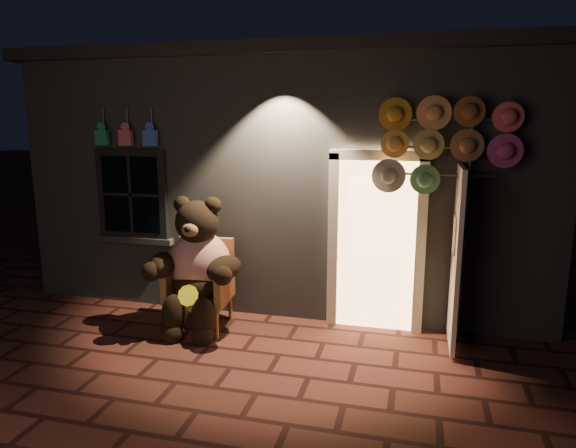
% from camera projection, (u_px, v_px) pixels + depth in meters
% --- Properties ---
extents(ground, '(60.00, 60.00, 0.00)m').
position_uv_depth(ground, '(230.00, 368.00, 5.34)').
color(ground, '#5A2922').
rests_on(ground, ground).
extents(shop_building, '(7.30, 5.95, 3.51)m').
position_uv_depth(shop_building, '(310.00, 166.00, 8.77)').
color(shop_building, slate).
rests_on(shop_building, ground).
extents(wicker_armchair, '(0.78, 0.71, 1.08)m').
position_uv_depth(wicker_armchair, '(202.00, 283.00, 6.37)').
color(wicker_armchair, '#A0823E').
rests_on(wicker_armchair, ground).
extents(teddy_bear, '(1.23, 0.98, 1.69)m').
position_uv_depth(teddy_bear, '(197.00, 267.00, 6.19)').
color(teddy_bear, '#B52913').
rests_on(teddy_bear, ground).
extents(hat_rack, '(1.56, 0.22, 2.76)m').
position_uv_depth(hat_rack, '(442.00, 144.00, 5.60)').
color(hat_rack, '#59595E').
rests_on(hat_rack, ground).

